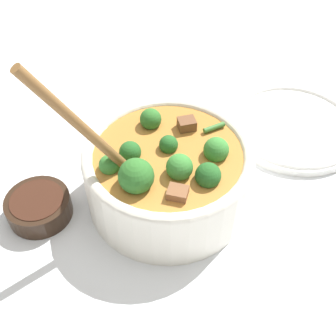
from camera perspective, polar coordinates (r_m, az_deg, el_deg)
ground_plane at (r=0.60m, az=0.00°, el=-3.97°), size 4.00×4.00×0.00m
stew_bowl at (r=0.56m, az=-0.06°, el=-0.43°), size 0.22×0.26×0.26m
condiment_bowl at (r=0.60m, az=-17.12°, el=-4.93°), size 0.09×0.09×0.03m
empty_plate at (r=0.73m, az=16.61°, el=5.54°), size 0.22×0.22×0.02m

